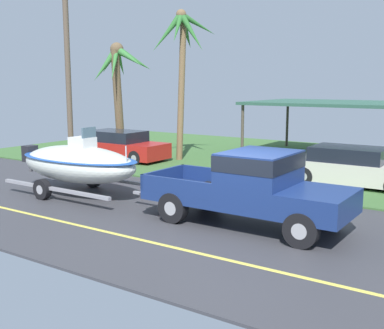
% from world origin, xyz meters
% --- Properties ---
extents(ground, '(36.00, 22.00, 0.11)m').
position_xyz_m(ground, '(0.00, 8.38, -0.01)').
color(ground, '#38383D').
extents(pickup_truck_towing, '(5.55, 2.02, 1.92)m').
position_xyz_m(pickup_truck_towing, '(0.24, 0.64, 1.06)').
color(pickup_truck_towing, navy).
rests_on(pickup_truck_towing, ground).
extents(boat_on_trailer, '(5.84, 2.42, 2.23)m').
position_xyz_m(boat_on_trailer, '(-6.20, 0.64, 1.03)').
color(boat_on_trailer, gray).
rests_on(boat_on_trailer, ground).
extents(parked_sedan_near, '(4.46, 1.90, 1.38)m').
position_xyz_m(parked_sedan_near, '(0.81, 6.99, 0.67)').
color(parked_sedan_near, beige).
rests_on(parked_sedan_near, ground).
extents(parked_sedan_far, '(4.63, 1.85, 1.38)m').
position_xyz_m(parked_sedan_far, '(-10.02, 6.80, 0.67)').
color(parked_sedan_far, '#B21E19').
rests_on(parked_sedan_far, ground).
extents(carport_awning, '(7.70, 5.83, 2.72)m').
position_xyz_m(carport_awning, '(-1.78, 12.95, 2.61)').
color(carport_awning, '#4C4238').
rests_on(carport_awning, ground).
extents(palm_tree_near_left, '(2.80, 3.05, 6.88)m').
position_xyz_m(palm_tree_near_left, '(-7.60, 8.47, 5.27)').
color(palm_tree_near_left, brown).
rests_on(palm_tree_near_left, ground).
extents(palm_tree_near_right, '(2.94, 2.91, 5.63)m').
position_xyz_m(palm_tree_near_right, '(-11.62, 8.63, 4.07)').
color(palm_tree_near_right, brown).
rests_on(palm_tree_near_right, ground).
extents(utility_pole, '(0.24, 1.80, 8.11)m').
position_xyz_m(utility_pole, '(-10.94, 4.62, 4.21)').
color(utility_pole, brown).
rests_on(utility_pole, ground).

